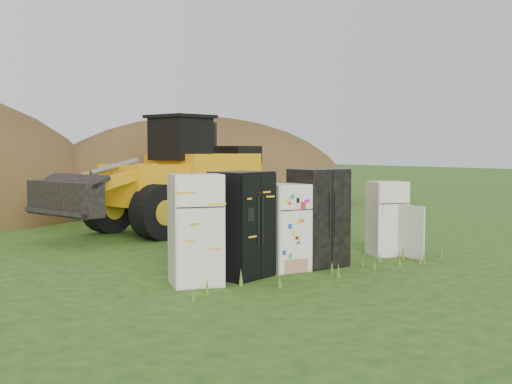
% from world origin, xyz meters
% --- Properties ---
extents(ground, '(120.00, 120.00, 0.00)m').
position_xyz_m(ground, '(0.00, 0.00, 0.00)').
color(ground, '#1A4813').
rests_on(ground, ground).
extents(fridge_leftmost, '(1.05, 1.03, 1.87)m').
position_xyz_m(fridge_leftmost, '(-2.47, -0.01, 0.93)').
color(fridge_leftmost, beige).
rests_on(fridge_leftmost, ground).
extents(fridge_black_side, '(1.14, 0.99, 1.89)m').
position_xyz_m(fridge_black_side, '(-1.50, 0.00, 0.95)').
color(fridge_black_side, black).
rests_on(fridge_black_side, ground).
extents(fridge_sticker, '(0.83, 0.78, 1.63)m').
position_xyz_m(fridge_sticker, '(-0.46, -0.00, 0.82)').
color(fridge_sticker, white).
rests_on(fridge_sticker, ground).
extents(fridge_dark_mid, '(1.04, 0.87, 1.90)m').
position_xyz_m(fridge_dark_mid, '(0.34, -0.03, 0.95)').
color(fridge_dark_mid, black).
rests_on(fridge_dark_mid, ground).
extents(fridge_open_door, '(0.93, 0.90, 1.59)m').
position_xyz_m(fridge_open_door, '(2.43, 0.02, 0.79)').
color(fridge_open_door, beige).
rests_on(fridge_open_door, ground).
extents(wheel_loader, '(7.08, 3.93, 3.24)m').
position_xyz_m(wheel_loader, '(0.33, 6.26, 1.62)').
color(wheel_loader, orange).
rests_on(wheel_loader, ground).
extents(dirt_mound_right, '(14.08, 10.33, 7.22)m').
position_xyz_m(dirt_mound_right, '(5.98, 12.86, 0.00)').
color(dirt_mound_right, '#443016').
rests_on(dirt_mound_right, ground).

